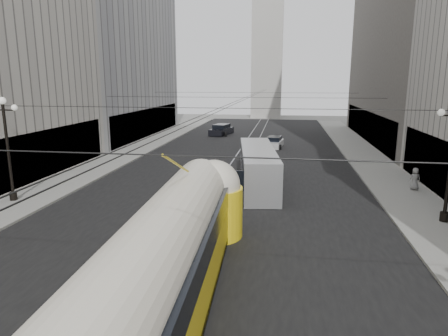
% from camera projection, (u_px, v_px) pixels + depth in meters
% --- Properties ---
extents(road, '(20.00, 85.00, 0.02)m').
position_uv_depth(road, '(240.00, 162.00, 37.15)').
color(road, black).
rests_on(road, ground).
extents(sidewalk_left, '(4.00, 72.00, 0.15)m').
position_uv_depth(sidewalk_left, '(131.00, 152.00, 42.30)').
color(sidewalk_left, gray).
rests_on(sidewalk_left, ground).
extents(sidewalk_right, '(4.00, 72.00, 0.15)m').
position_uv_depth(sidewalk_right, '(367.00, 158.00, 38.72)').
color(sidewalk_right, gray).
rests_on(sidewalk_right, ground).
extents(rail_left, '(0.12, 85.00, 0.04)m').
position_uv_depth(rail_left, '(232.00, 162.00, 37.26)').
color(rail_left, gray).
rests_on(rail_left, ground).
extents(rail_right, '(0.12, 85.00, 0.04)m').
position_uv_depth(rail_right, '(248.00, 163.00, 37.04)').
color(rail_right, gray).
rests_on(rail_right, ground).
extents(building_left_far, '(12.60, 28.60, 28.60)m').
position_uv_depth(building_left_far, '(102.00, 27.00, 52.01)').
color(building_left_far, '#999999').
rests_on(building_left_far, ground).
extents(building_right_far, '(12.60, 32.60, 32.60)m').
position_uv_depth(building_right_far, '(430.00, 1.00, 45.61)').
color(building_right_far, '#514C47').
rests_on(building_right_far, ground).
extents(distant_tower, '(6.00, 6.00, 31.36)m').
position_uv_depth(distant_tower, '(268.00, 42.00, 79.76)').
color(distant_tower, '#B2AFA8').
rests_on(distant_tower, ground).
extents(lamppost_left_mid, '(1.86, 0.44, 6.37)m').
position_uv_depth(lamppost_left_mid, '(7.00, 143.00, 24.23)').
color(lamppost_left_mid, black).
rests_on(lamppost_left_mid, sidewalk_left).
extents(catenary, '(25.00, 72.00, 0.23)m').
position_uv_depth(catenary, '(240.00, 99.00, 34.89)').
color(catenary, black).
rests_on(catenary, ground).
extents(streetcar, '(3.39, 17.50, 3.84)m').
position_uv_depth(streetcar, '(162.00, 267.00, 12.22)').
color(streetcar, yellow).
rests_on(streetcar, ground).
extents(city_bus, '(3.66, 11.08, 2.76)m').
position_uv_depth(city_bus, '(258.00, 166.00, 28.50)').
color(city_bus, '#B4B6BA').
rests_on(city_bus, ground).
extents(sedan_white_far, '(2.15, 4.17, 1.26)m').
position_uv_depth(sedan_white_far, '(274.00, 143.00, 45.27)').
color(sedan_white_far, silver).
rests_on(sedan_white_far, ground).
extents(sedan_dark_far, '(2.96, 5.09, 1.51)m').
position_uv_depth(sedan_dark_far, '(221.00, 130.00, 55.68)').
color(sedan_dark_far, black).
rests_on(sedan_dark_far, ground).
extents(pedestrian_sidewalk_right, '(0.79, 0.53, 1.52)m').
position_uv_depth(pedestrian_sidewalk_right, '(415.00, 179.00, 27.17)').
color(pedestrian_sidewalk_right, gray).
rests_on(pedestrian_sidewalk_right, sidewalk_right).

